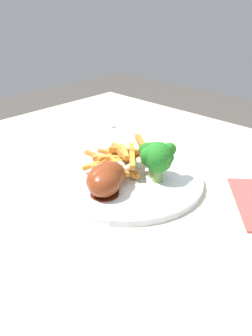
# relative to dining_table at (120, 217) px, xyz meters

# --- Properties ---
(dining_table) EXTENTS (0.91, 0.82, 0.70)m
(dining_table) POSITION_rel_dining_table_xyz_m (0.00, 0.00, 0.00)
(dining_table) COLOR beige
(dining_table) RESTS_ON ground_plane
(dinner_plate) EXTENTS (0.29, 0.29, 0.01)m
(dinner_plate) POSITION_rel_dining_table_xyz_m (0.05, -0.03, 0.12)
(dinner_plate) COLOR silver
(dinner_plate) RESTS_ON dining_table
(broccoli_floret_front) EXTENTS (0.05, 0.05, 0.07)m
(broccoli_floret_front) POSITION_rel_dining_table_xyz_m (0.08, 0.01, 0.17)
(broccoli_floret_front) COLOR #84A249
(broccoli_floret_front) RESTS_ON dinner_plate
(broccoli_floret_middle) EXTENTS (0.05, 0.05, 0.06)m
(broccoli_floret_middle) POSITION_rel_dining_table_xyz_m (0.10, 0.00, 0.16)
(broccoli_floret_middle) COLOR #77A84F
(broccoli_floret_middle) RESTS_ON dinner_plate
(broccoli_floret_back) EXTENTS (0.05, 0.06, 0.08)m
(broccoli_floret_back) POSITION_rel_dining_table_xyz_m (0.09, 0.00, 0.17)
(broccoli_floret_back) COLOR #91A351
(broccoli_floret_back) RESTS_ON dinner_plate
(carrot_fries_pile) EXTENTS (0.17, 0.16, 0.04)m
(carrot_fries_pile) POSITION_rel_dining_table_xyz_m (0.01, -0.00, 0.14)
(carrot_fries_pile) COLOR orange
(carrot_fries_pile) RESTS_ON dinner_plate
(chicken_drumstick_near) EXTENTS (0.05, 0.14, 0.05)m
(chicken_drumstick_near) POSITION_rel_dining_table_xyz_m (0.05, -0.08, 0.15)
(chicken_drumstick_near) COLOR #5F210F
(chicken_drumstick_near) RESTS_ON dinner_plate
(chicken_drumstick_far) EXTENTS (0.08, 0.12, 0.05)m
(chicken_drumstick_far) POSITION_rel_dining_table_xyz_m (0.06, -0.10, 0.15)
(chicken_drumstick_far) COLOR #591E0E
(chicken_drumstick_far) RESTS_ON dinner_plate
(fork) EXTENTS (0.17, 0.10, 0.00)m
(fork) POSITION_rel_dining_table_xyz_m (-0.27, 0.21, 0.11)
(fork) COLOR silver
(fork) RESTS_ON dining_table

